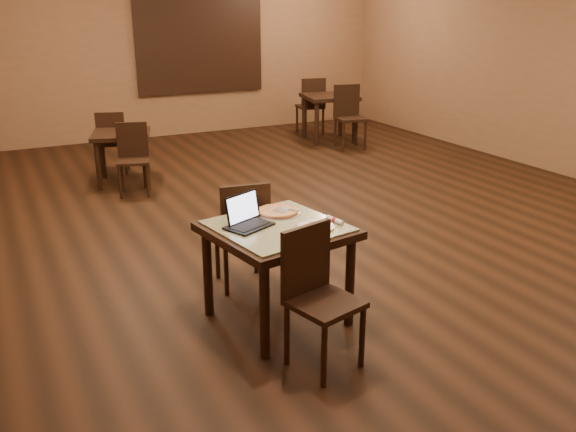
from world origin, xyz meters
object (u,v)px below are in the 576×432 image
other_table_a (329,103)px  pizza_pan (278,212)px  tiled_table (277,238)px  other_table_a_chair_far (312,103)px  other_table_a_chair_near (349,113)px  chair_main_near (316,289)px  laptop (246,218)px  chair_main_far (243,229)px  other_table_b_chair_far (112,139)px  other_table_b (122,141)px  other_table_b_chair_near (133,154)px

other_table_a → pizza_pan: bearing=-113.2°
tiled_table → other_table_a_chair_far: (3.56, 5.92, -0.08)m
tiled_table → other_table_a_chair_near: size_ratio=1.04×
chair_main_near → other_table_a_chair_far: bearing=46.8°
chair_main_near → pizza_pan: bearing=66.2°
tiled_table → laptop: 0.28m
chair_main_far → laptop: laptop is taller
other_table_a_chair_far → other_table_b_chair_far: bearing=27.6°
other_table_b → other_table_b_chair_far: other_table_b_chair_far is taller
other_table_b_chair_far → other_table_b: bearing=108.9°
chair_main_far → other_table_b: (-0.19, 3.66, 0.04)m
other_table_a → other_table_a_chair_far: bearing=102.6°
other_table_a → other_table_b_chair_near: other_table_b_chair_near is taller
other_table_b_chair_near → other_table_a_chair_far: bearing=46.5°
other_table_a_chair_far → other_table_b_chair_near: 4.32m
tiled_table → laptop: (-0.20, 0.10, 0.16)m
pizza_pan → other_table_b_chair_far: bearing=94.3°
pizza_pan → other_table_a_chair_near: (3.47, 4.49, -0.19)m
laptop → other_table_a: 6.45m
other_table_a → other_table_b_chair_far: 3.84m
other_table_a_chair_far → tiled_table: bearing=70.0°
tiled_table → chair_main_far: bearing=81.3°
other_table_a_chair_near → other_table_b_chair_near: 3.89m
pizza_pan → other_table_b: size_ratio=0.39×
chair_main_far → other_table_a: 5.92m
chair_main_near → other_table_b_chair_far: 5.42m
other_table_a → other_table_b: size_ratio=1.09×
chair_main_near → other_table_a_chair_far: (3.58, 6.54, 0.05)m
chair_main_near → other_table_b_chair_near: size_ratio=1.06×
other_table_b → other_table_b_chair_far: size_ratio=1.02×
other_table_a_chair_near → other_table_a: bearing=102.6°
other_table_a_chair_far → other_table_a_chair_near: bearing=102.6°
laptop → other_table_b_chair_near: bearing=66.0°
tiled_table → laptop: size_ratio=2.76×
tiled_table → other_table_b_chair_far: (-0.22, 4.80, -0.16)m
chair_main_near → other_table_b_chair_far: (-0.20, 5.42, -0.03)m
other_table_b_chair_far → tiled_table: bearing=109.1°
tiled_table → other_table_b_chair_near: (-0.18, 3.76, -0.16)m
other_table_a_chair_far → other_table_b_chair_far: 3.94m
chair_main_far → pizza_pan: size_ratio=2.63×
chair_main_far → other_table_b: 3.66m
chair_main_far → laptop: bearing=78.7°
pizza_pan → other_table_b: 4.06m
other_table_b_chair_near → other_table_a: bearing=39.1°
other_table_a → chair_main_far: bearing=-116.3°
other_table_a_chair_near → other_table_b_chair_far: size_ratio=1.16×
other_table_a_chair_far → other_table_b_chair_far: size_ratio=1.16×
chair_main_near → pizza_pan: 0.90m
other_table_a_chair_far → chair_main_near: bearing=72.3°
other_table_a_chair_far → other_table_b_chair_near: size_ratio=1.16×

